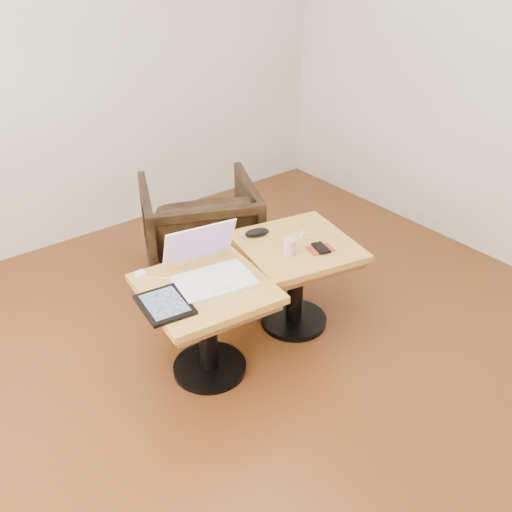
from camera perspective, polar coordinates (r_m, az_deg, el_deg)
room_shell at (r=2.01m, az=-0.22°, el=10.48°), size 4.52×4.52×2.71m
side_table_left at (r=2.81m, az=-4.97°, el=-5.18°), size 0.65×0.65×0.53m
side_table_right at (r=3.15m, az=4.03°, el=-0.83°), size 0.69×0.69×0.53m
laptop at (r=2.77m, az=-4.67°, el=-1.27°), size 0.42×0.41×0.25m
tablet at (r=2.61m, az=-9.13°, el=-4.81°), size 0.24×0.29×0.02m
charging_adapter at (r=2.84m, az=-11.48°, el=-1.80°), size 0.04×0.04×0.03m
glasses_case at (r=3.13m, az=0.11°, el=2.37°), size 0.15×0.10×0.04m
striped_cup at (r=2.96m, az=3.37°, el=0.95°), size 0.07×0.07×0.09m
earbuds_tangle at (r=3.16m, az=4.60°, el=2.17°), size 0.08×0.05×0.02m
phone_on_sleeve at (r=3.03m, az=6.48°, el=0.75°), size 0.15×0.13×0.02m
armchair at (r=3.67m, az=-5.61°, el=2.65°), size 0.92×0.93×0.65m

